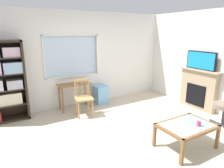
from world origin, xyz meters
TOP-DOWN VIEW (x-y plane):
  - ground at (0.00, 0.00)m, footprint 6.17×5.48m
  - wall_back_with_window at (0.04, 2.24)m, footprint 5.17×0.15m
  - wall_right at (2.65, 0.00)m, footprint 0.12×4.68m
  - bookshelf at (-2.05, 2.00)m, footprint 0.90×0.38m
  - desk_under_window at (-0.42, 1.89)m, footprint 0.86×0.40m
  - wooden_chair at (-0.38, 1.38)m, footprint 0.48×0.46m
  - plastic_drawer_unit at (0.39, 1.94)m, footprint 0.35×0.40m
  - fireplace at (2.49, 0.26)m, footprint 0.26×1.14m
  - tv at (2.47, 0.26)m, footprint 0.06×0.84m
  - coffee_table at (0.64, -0.91)m, footprint 0.97×0.68m
  - sippy_cup at (0.77, -1.05)m, footprint 0.07×0.07m

SIDE VIEW (x-z plane):
  - ground at x=0.00m, z-range -0.02..0.00m
  - plastic_drawer_unit at x=0.39m, z-range 0.00..0.52m
  - coffee_table at x=0.64m, z-range 0.16..0.61m
  - wooden_chair at x=-0.38m, z-range 0.01..0.91m
  - sippy_cup at x=0.77m, z-range 0.45..0.54m
  - fireplace at x=2.49m, z-range 0.00..1.08m
  - desk_under_window at x=-0.42m, z-range 0.22..0.93m
  - bookshelf at x=-2.05m, z-range 0.07..1.93m
  - wall_back_with_window at x=0.04m, z-range -0.01..2.57m
  - wall_right at x=2.65m, z-range 0.00..2.58m
  - tv at x=2.47m, z-range 1.08..1.55m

